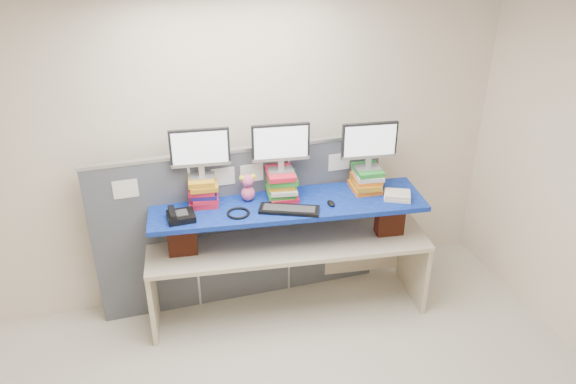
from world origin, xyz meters
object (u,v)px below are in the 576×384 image
object	(u,v)px
keyboard	(289,210)
desk_phone	(180,216)
monitor_left	(200,150)
monitor_center	(281,145)
desk	(288,253)
monitor_right	(369,143)
blue_board	(288,205)

from	to	relation	value
keyboard	desk_phone	size ratio (longest dim) A/B	2.35
monitor_left	monitor_center	distance (m)	0.66
monitor_left	keyboard	distance (m)	0.87
monitor_center	keyboard	bearing A→B (deg)	-84.88
keyboard	desk_phone	bearing A→B (deg)	-164.65
desk	monitor_center	size ratio (longest dim) A/B	5.19
monitor_center	monitor_right	xyz separation A→B (m)	(0.76, -0.09, -0.04)
desk	desk_phone	world-z (taller)	desk_phone
blue_board	monitor_right	bearing A→B (deg)	9.33
desk	monitor_center	xyz separation A→B (m)	(-0.03, 0.12, 1.00)
desk	keyboard	xyz separation A→B (m)	(-0.03, -0.15, 0.53)
blue_board	keyboard	xyz separation A→B (m)	(-0.03, -0.15, 0.04)
desk	monitor_right	world-z (taller)	monitor_right
desk	monitor_center	world-z (taller)	monitor_center
keyboard	desk	bearing A→B (deg)	100.44
blue_board	keyboard	bearing A→B (deg)	-96.16
desk	monitor_center	bearing A→B (deg)	108.58
monitor_center	monitor_right	world-z (taller)	monitor_center
monitor_left	keyboard	world-z (taller)	monitor_left
desk	monitor_right	bearing A→B (deg)	9.33
monitor_center	desk	bearing A→B (deg)	-71.42
desk	monitor_left	bearing A→B (deg)	170.37
monitor_left	monitor_center	size ratio (longest dim) A/B	1.00
desk	monitor_left	size ratio (longest dim) A/B	5.19
blue_board	monitor_left	distance (m)	0.87
desk	keyboard	bearing A→B (deg)	-96.16
blue_board	monitor_left	xyz separation A→B (m)	(-0.68, 0.20, 0.50)
monitor_right	keyboard	bearing A→B (deg)	-160.13
desk_phone	blue_board	bearing A→B (deg)	-0.03
monitor_right	monitor_center	bearing A→B (deg)	-180.00
monitor_right	desk_phone	xyz separation A→B (m)	(-1.64, -0.06, -0.41)
monitor_right	desk_phone	bearing A→B (deg)	-171.33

